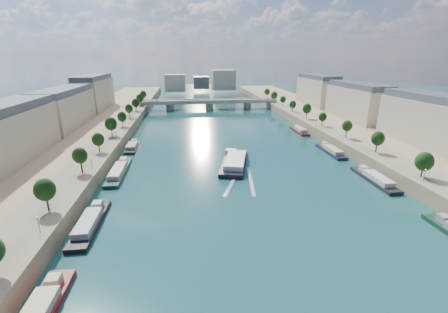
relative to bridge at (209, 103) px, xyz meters
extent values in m
plane|color=#0C3235|center=(0.00, -116.44, -5.08)|extent=(700.00, 700.00, 0.00)
cube|color=#9E8460|center=(-72.00, -116.44, -2.58)|extent=(44.00, 520.00, 5.00)
cube|color=#9E8460|center=(72.00, -116.44, -2.58)|extent=(44.00, 520.00, 5.00)
cube|color=gray|center=(-57.00, -116.44, -0.03)|extent=(14.00, 520.00, 0.10)
cube|color=gray|center=(57.00, -116.44, -0.03)|extent=(14.00, 520.00, 0.10)
cylinder|color=#382B1E|center=(-55.00, -174.44, 1.83)|extent=(0.50, 0.50, 3.82)
ellipsoid|color=black|center=(-55.00, -174.44, 5.42)|extent=(4.80, 4.80, 5.52)
cylinder|color=#382B1E|center=(-55.00, -150.44, 1.83)|extent=(0.50, 0.50, 3.82)
ellipsoid|color=black|center=(-55.00, -150.44, 5.42)|extent=(4.80, 4.80, 5.52)
cylinder|color=#382B1E|center=(-55.00, -126.44, 1.83)|extent=(0.50, 0.50, 3.82)
ellipsoid|color=black|center=(-55.00, -126.44, 5.42)|extent=(4.80, 4.80, 5.52)
cylinder|color=#382B1E|center=(-55.00, -102.44, 1.83)|extent=(0.50, 0.50, 3.82)
ellipsoid|color=black|center=(-55.00, -102.44, 5.42)|extent=(4.80, 4.80, 5.52)
cylinder|color=#382B1E|center=(-55.00, -78.44, 1.83)|extent=(0.50, 0.50, 3.82)
ellipsoid|color=black|center=(-55.00, -78.44, 5.42)|extent=(4.80, 4.80, 5.52)
cylinder|color=#382B1E|center=(-55.00, -54.44, 1.83)|extent=(0.50, 0.50, 3.82)
ellipsoid|color=black|center=(-55.00, -54.44, 5.42)|extent=(4.80, 4.80, 5.52)
cylinder|color=#382B1E|center=(-55.00, -30.44, 1.83)|extent=(0.50, 0.50, 3.82)
ellipsoid|color=black|center=(-55.00, -30.44, 5.42)|extent=(4.80, 4.80, 5.52)
cylinder|color=#382B1E|center=(-55.00, -6.44, 1.83)|extent=(0.50, 0.50, 3.82)
ellipsoid|color=black|center=(-55.00, -6.44, 5.42)|extent=(4.80, 4.80, 5.52)
cylinder|color=#382B1E|center=(-55.00, 17.56, 1.83)|extent=(0.50, 0.50, 3.82)
ellipsoid|color=black|center=(-55.00, 17.56, 5.42)|extent=(4.80, 4.80, 5.52)
cylinder|color=#382B1E|center=(55.00, -166.44, 1.83)|extent=(0.50, 0.50, 3.82)
ellipsoid|color=black|center=(55.00, -166.44, 5.42)|extent=(4.80, 4.80, 5.52)
cylinder|color=#382B1E|center=(55.00, -142.44, 1.83)|extent=(0.50, 0.50, 3.82)
ellipsoid|color=black|center=(55.00, -142.44, 5.42)|extent=(4.80, 4.80, 5.52)
cylinder|color=#382B1E|center=(55.00, -118.44, 1.83)|extent=(0.50, 0.50, 3.82)
ellipsoid|color=black|center=(55.00, -118.44, 5.42)|extent=(4.80, 4.80, 5.52)
cylinder|color=#382B1E|center=(55.00, -94.44, 1.83)|extent=(0.50, 0.50, 3.82)
ellipsoid|color=black|center=(55.00, -94.44, 5.42)|extent=(4.80, 4.80, 5.52)
cylinder|color=#382B1E|center=(55.00, -70.44, 1.83)|extent=(0.50, 0.50, 3.82)
ellipsoid|color=black|center=(55.00, -70.44, 5.42)|extent=(4.80, 4.80, 5.52)
cylinder|color=#382B1E|center=(55.00, -46.44, 1.83)|extent=(0.50, 0.50, 3.82)
ellipsoid|color=black|center=(55.00, -46.44, 5.42)|extent=(4.80, 4.80, 5.52)
cylinder|color=#382B1E|center=(55.00, -22.44, 1.83)|extent=(0.50, 0.50, 3.82)
ellipsoid|color=black|center=(55.00, -22.44, 5.42)|extent=(4.80, 4.80, 5.52)
cylinder|color=#382B1E|center=(55.00, 1.56, 1.83)|extent=(0.50, 0.50, 3.82)
ellipsoid|color=black|center=(55.00, 1.56, 5.42)|extent=(4.80, 4.80, 5.52)
cylinder|color=#382B1E|center=(55.00, 25.56, 1.83)|extent=(0.50, 0.50, 3.82)
ellipsoid|color=black|center=(55.00, 25.56, 5.42)|extent=(4.80, 4.80, 5.52)
cylinder|color=black|center=(-52.50, -186.44, 1.92)|extent=(0.14, 0.14, 4.00)
sphere|color=#FFE5B2|center=(-52.50, -186.44, 4.02)|extent=(0.36, 0.36, 0.36)
cylinder|color=black|center=(-52.50, -146.44, 1.92)|extent=(0.14, 0.14, 4.00)
sphere|color=#FFE5B2|center=(-52.50, -146.44, 4.02)|extent=(0.36, 0.36, 0.36)
cylinder|color=black|center=(-52.50, -106.44, 1.92)|extent=(0.14, 0.14, 4.00)
sphere|color=#FFE5B2|center=(-52.50, -106.44, 4.02)|extent=(0.36, 0.36, 0.36)
cylinder|color=black|center=(-52.50, -66.44, 1.92)|extent=(0.14, 0.14, 4.00)
sphere|color=#FFE5B2|center=(-52.50, -66.44, 4.02)|extent=(0.36, 0.36, 0.36)
cylinder|color=black|center=(-52.50, -26.44, 1.92)|extent=(0.14, 0.14, 4.00)
sphere|color=#FFE5B2|center=(-52.50, -26.44, 4.02)|extent=(0.36, 0.36, 0.36)
cylinder|color=black|center=(52.50, -171.44, 1.92)|extent=(0.14, 0.14, 4.00)
sphere|color=#FFE5B2|center=(52.50, -171.44, 4.02)|extent=(0.36, 0.36, 0.36)
cylinder|color=black|center=(52.50, -131.44, 1.92)|extent=(0.14, 0.14, 4.00)
sphere|color=#FFE5B2|center=(52.50, -131.44, 4.02)|extent=(0.36, 0.36, 0.36)
cylinder|color=black|center=(52.50, -91.44, 1.92)|extent=(0.14, 0.14, 4.00)
sphere|color=#FFE5B2|center=(52.50, -91.44, 4.02)|extent=(0.36, 0.36, 0.36)
cylinder|color=black|center=(52.50, -51.44, 1.92)|extent=(0.14, 0.14, 4.00)
sphere|color=#FFE5B2|center=(52.50, -51.44, 4.02)|extent=(0.36, 0.36, 0.36)
cylinder|color=black|center=(52.50, -11.44, 1.92)|extent=(0.14, 0.14, 4.00)
sphere|color=#FFE5B2|center=(52.50, -11.44, 4.02)|extent=(0.36, 0.36, 0.36)
cube|color=#C0B294|center=(-85.00, -133.44, 9.92)|extent=(16.00, 52.00, 20.00)
cube|color=#C0B294|center=(-85.00, -75.44, 9.92)|extent=(16.00, 52.00, 20.00)
cube|color=#474C54|center=(-85.00, -75.44, 21.52)|extent=(14.72, 50.44, 3.20)
cube|color=#C0B294|center=(-85.00, -17.44, 9.92)|extent=(16.00, 52.00, 20.00)
cube|color=#474C54|center=(-85.00, -17.44, 21.52)|extent=(14.72, 50.44, 3.20)
cube|color=#C0B294|center=(85.00, -133.44, 9.92)|extent=(16.00, 52.00, 20.00)
cube|color=#474C54|center=(85.00, -133.44, 21.52)|extent=(14.72, 50.44, 3.20)
cube|color=#C0B294|center=(85.00, -75.44, 9.92)|extent=(16.00, 52.00, 20.00)
cube|color=#474C54|center=(85.00, -75.44, 21.52)|extent=(14.72, 50.44, 3.20)
cube|color=#C0B294|center=(85.00, -17.44, 9.92)|extent=(16.00, 52.00, 20.00)
cube|color=#474C54|center=(85.00, -17.44, 21.52)|extent=(14.72, 50.44, 3.20)
cube|color=#C0B294|center=(-30.00, 93.56, 8.92)|extent=(22.00, 18.00, 18.00)
cube|color=#C0B294|center=(25.00, 103.56, 10.92)|extent=(26.00, 20.00, 22.00)
cube|color=#474C54|center=(0.00, 118.56, 6.92)|extent=(18.00, 16.00, 14.00)
cube|color=#C1B79E|center=(0.00, 0.00, 1.12)|extent=(112.00, 11.00, 2.20)
cube|color=#C1B79E|center=(0.00, -5.00, 2.62)|extent=(112.00, 0.80, 0.90)
cube|color=#C1B79E|center=(0.00, 5.00, 2.62)|extent=(112.00, 0.80, 0.90)
cylinder|color=#C1B79E|center=(-32.00, 0.00, -2.58)|extent=(6.40, 6.40, 5.00)
cylinder|color=#C1B79E|center=(0.00, 0.00, -2.58)|extent=(6.40, 6.40, 5.00)
cylinder|color=#C1B79E|center=(32.00, 0.00, -2.58)|extent=(6.40, 6.40, 5.00)
cube|color=#C1B79E|center=(-52.00, 0.00, -2.58)|extent=(6.00, 12.00, 5.00)
cube|color=#C1B79E|center=(52.00, 0.00, -2.58)|extent=(6.00, 12.00, 5.00)
cube|color=black|center=(-0.84, -134.76, -4.57)|extent=(16.38, 32.55, 2.24)
cube|color=silver|center=(-0.84, -137.26, -2.44)|extent=(12.12, 21.53, 2.01)
cube|color=silver|center=(-0.84, -125.37, -2.55)|extent=(5.26, 4.74, 1.80)
cube|color=silver|center=(-4.04, -151.76, -5.06)|extent=(10.54, 24.67, 0.04)
cube|color=silver|center=(2.36, -151.76, -5.06)|extent=(4.47, 25.94, 0.04)
cube|color=#C2BB91|center=(-45.50, -198.86, -2.98)|extent=(2.50, 2.48, 1.80)
cube|color=black|center=(-45.50, -175.86, -4.78)|extent=(5.00, 24.39, 1.80)
cube|color=#A9ADB5|center=(-45.50, -177.81, -3.08)|extent=(4.10, 13.41, 1.60)
cube|color=#A9ADB5|center=(-45.50, -168.54, -2.98)|extent=(2.50, 2.93, 1.80)
cube|color=#183C30|center=(-45.50, -138.71, -4.78)|extent=(5.00, 29.59, 1.80)
cube|color=beige|center=(-45.50, -141.08, -3.08)|extent=(4.10, 16.27, 1.60)
cube|color=beige|center=(-45.50, -129.84, -2.98)|extent=(2.50, 3.55, 1.80)
cube|color=#27272A|center=(-45.50, -107.00, -4.78)|extent=(5.00, 19.47, 1.80)
cube|color=gray|center=(-45.50, -108.55, -3.08)|extent=(4.10, 10.71, 1.60)
cube|color=gray|center=(-45.50, -101.15, -2.98)|extent=(2.50, 2.34, 1.80)
cube|color=gray|center=(45.50, -187.74, -2.98)|extent=(2.50, 2.55, 1.80)
cube|color=black|center=(45.50, -158.29, -4.78)|extent=(5.00, 23.60, 1.80)
cube|color=silver|center=(45.50, -160.18, -3.08)|extent=(4.10, 12.98, 1.60)
cube|color=silver|center=(45.50, -151.21, -2.98)|extent=(2.50, 2.83, 1.80)
cube|color=#1C1D3E|center=(45.50, -125.12, -4.78)|extent=(5.00, 22.44, 1.80)
cube|color=beige|center=(45.50, -126.91, -3.08)|extent=(4.10, 12.34, 1.60)
cube|color=beige|center=(45.50, -118.39, -2.98)|extent=(2.50, 2.69, 1.80)
cube|color=maroon|center=(45.50, -85.79, -4.78)|extent=(5.00, 20.40, 1.80)
cube|color=#A4A7B0|center=(45.50, -87.42, -3.08)|extent=(4.10, 11.22, 1.60)
cube|color=#A4A7B0|center=(45.50, -79.67, -2.98)|extent=(2.50, 2.45, 1.80)
camera|label=1|loc=(-19.63, -248.21, 36.94)|focal=24.00mm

